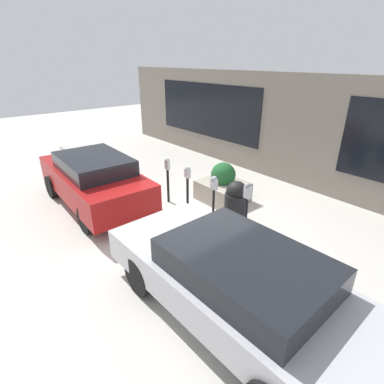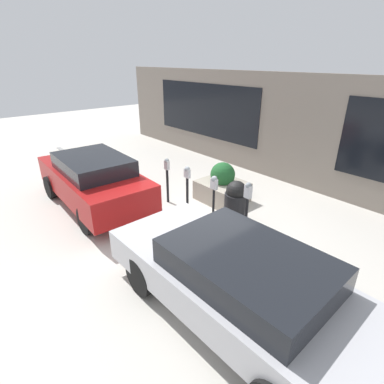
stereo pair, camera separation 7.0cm
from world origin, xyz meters
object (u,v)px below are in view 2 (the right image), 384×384
at_px(parking_meter_fourth, 167,175).
at_px(parked_car_front, 238,281).
at_px(planter_box, 222,186).
at_px(parking_meter_nearest, 247,205).
at_px(parking_meter_second, 214,191).
at_px(parked_car_middle, 93,179).
at_px(parking_meter_middle, 187,182).
at_px(trash_bin, 236,203).

height_order(parking_meter_fourth, parked_car_front, parked_car_front).
distance_m(parking_meter_fourth, planter_box, 1.65).
height_order(parking_meter_fourth, planter_box, parking_meter_fourth).
bearing_deg(parked_car_front, planter_box, -43.95).
distance_m(parking_meter_nearest, parking_meter_second, 1.02).
bearing_deg(parked_car_middle, parking_meter_second, -150.59).
height_order(planter_box, parked_car_front, parked_car_front).
height_order(parking_meter_second, parked_car_middle, parked_car_middle).
distance_m(parking_meter_second, planter_box, 1.79).
relative_size(parked_car_front, parked_car_middle, 1.07).
xyz_separation_m(parking_meter_fourth, parked_car_front, (-4.18, 1.70, -0.12)).
relative_size(parking_meter_nearest, parking_meter_middle, 1.15).
distance_m(parking_meter_nearest, parking_meter_fourth, 2.96).
relative_size(parking_meter_fourth, parked_car_middle, 0.31).
bearing_deg(parking_meter_second, parking_meter_middle, -0.96).
xyz_separation_m(parking_meter_nearest, parking_meter_fourth, (2.96, -0.07, -0.18)).
relative_size(planter_box, parked_car_front, 0.28).
bearing_deg(parking_meter_middle, planter_box, -89.29).
bearing_deg(parking_meter_second, parking_meter_fourth, -1.50).
distance_m(parking_meter_nearest, trash_bin, 1.13).
height_order(planter_box, trash_bin, trash_bin).
height_order(parking_meter_second, planter_box, parking_meter_second).
bearing_deg(parked_car_front, parking_meter_fourth, -23.47).
distance_m(parking_meter_middle, planter_box, 1.42).
bearing_deg(parking_meter_second, parked_car_front, 143.64).
xyz_separation_m(parking_meter_second, parking_meter_fourth, (1.94, -0.05, -0.16)).
bearing_deg(parked_car_middle, parking_meter_fourth, -123.10).
bearing_deg(parking_meter_middle, parking_meter_fourth, -2.09).
relative_size(parking_meter_second, parked_car_front, 0.30).
xyz_separation_m(planter_box, parked_car_middle, (2.09, 2.99, 0.36)).
bearing_deg(parking_meter_second, trash_bin, -107.05).
distance_m(parking_meter_fourth, parked_car_front, 4.52).
height_order(parking_meter_second, trash_bin, parking_meter_second).
xyz_separation_m(parking_meter_nearest, parked_car_front, (-1.23, 1.63, -0.30)).
relative_size(parking_meter_second, trash_bin, 1.20).
distance_m(parking_meter_middle, parked_car_front, 3.66).
xyz_separation_m(parking_meter_second, planter_box, (1.02, -1.35, -0.57)).
height_order(parking_meter_nearest, parking_meter_middle, parking_meter_nearest).
xyz_separation_m(parking_meter_nearest, parking_meter_middle, (2.02, -0.04, -0.11)).
height_order(parked_car_front, trash_bin, parked_car_front).
height_order(parked_car_front, parked_car_middle, parked_car_middle).
height_order(planter_box, parked_car_middle, parked_car_middle).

